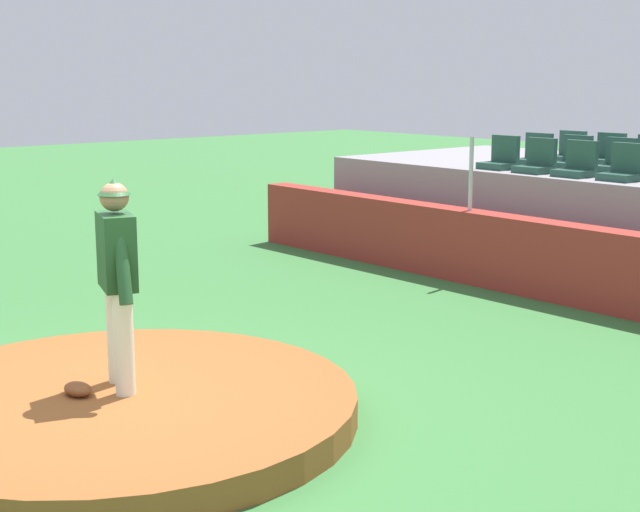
{
  "coord_description": "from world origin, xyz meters",
  "views": [
    {
      "loc": [
        6.9,
        -3.67,
        2.93
      ],
      "look_at": [
        0.0,
        2.28,
        1.15
      ],
      "focal_mm": 52.84,
      "sensor_mm": 36.0,
      "label": 1
    }
  ],
  "objects_px": {
    "stadium_chair_0": "(501,159)",
    "stadium_chair_9": "(617,161)",
    "pitcher": "(117,269)",
    "stadium_chair_2": "(577,165)",
    "stadium_chair_15": "(607,155)",
    "stadium_chair_1": "(537,162)",
    "fielding_glove": "(78,389)",
    "stadium_chair_8": "(573,158)",
    "stadium_chair_3": "(623,169)",
    "stadium_chair_14": "(569,152)",
    "stadium_chair_7": "(535,155)"
  },
  "relations": [
    {
      "from": "stadium_chair_0",
      "to": "stadium_chair_2",
      "type": "height_order",
      "value": "same"
    },
    {
      "from": "stadium_chair_14",
      "to": "stadium_chair_15",
      "type": "relative_size",
      "value": 1.0
    },
    {
      "from": "stadium_chair_2",
      "to": "stadium_chair_3",
      "type": "distance_m",
      "value": 0.7
    },
    {
      "from": "fielding_glove",
      "to": "stadium_chair_8",
      "type": "height_order",
      "value": "stadium_chair_8"
    },
    {
      "from": "stadium_chair_8",
      "to": "stadium_chair_15",
      "type": "xyz_separation_m",
      "value": [
        0.01,
        0.9,
        0.0
      ]
    },
    {
      "from": "pitcher",
      "to": "stadium_chair_7",
      "type": "relative_size",
      "value": 3.63
    },
    {
      "from": "pitcher",
      "to": "stadium_chair_1",
      "type": "height_order",
      "value": "pitcher"
    },
    {
      "from": "pitcher",
      "to": "fielding_glove",
      "type": "bearing_deg",
      "value": -81.49
    },
    {
      "from": "fielding_glove",
      "to": "stadium_chair_0",
      "type": "bearing_deg",
      "value": 100.2
    },
    {
      "from": "stadium_chair_1",
      "to": "pitcher",
      "type": "bearing_deg",
      "value": 99.73
    },
    {
      "from": "stadium_chair_7",
      "to": "stadium_chair_9",
      "type": "relative_size",
      "value": 1.0
    },
    {
      "from": "stadium_chair_2",
      "to": "stadium_chair_0",
      "type": "bearing_deg",
      "value": -1.61
    },
    {
      "from": "pitcher",
      "to": "stadium_chair_14",
      "type": "relative_size",
      "value": 3.63
    },
    {
      "from": "stadium_chair_0",
      "to": "stadium_chair_14",
      "type": "distance_m",
      "value": 1.76
    },
    {
      "from": "stadium_chair_15",
      "to": "stadium_chair_0",
      "type": "bearing_deg",
      "value": 68.44
    },
    {
      "from": "stadium_chair_9",
      "to": "stadium_chair_14",
      "type": "distance_m",
      "value": 1.67
    },
    {
      "from": "stadium_chair_9",
      "to": "stadium_chair_7",
      "type": "bearing_deg",
      "value": 0.96
    },
    {
      "from": "pitcher",
      "to": "fielding_glove",
      "type": "height_order",
      "value": "pitcher"
    },
    {
      "from": "stadium_chair_9",
      "to": "stadium_chair_2",
      "type": "bearing_deg",
      "value": 87.33
    },
    {
      "from": "stadium_chair_1",
      "to": "stadium_chair_2",
      "type": "bearing_deg",
      "value": -179.4
    },
    {
      "from": "stadium_chair_3",
      "to": "stadium_chair_15",
      "type": "xyz_separation_m",
      "value": [
        -1.37,
        1.77,
        0.0
      ]
    },
    {
      "from": "fielding_glove",
      "to": "stadium_chair_1",
      "type": "distance_m",
      "value": 8.14
    },
    {
      "from": "stadium_chair_0",
      "to": "stadium_chair_9",
      "type": "relative_size",
      "value": 1.0
    },
    {
      "from": "stadium_chair_1",
      "to": "stadium_chair_15",
      "type": "relative_size",
      "value": 1.0
    },
    {
      "from": "fielding_glove",
      "to": "stadium_chair_7",
      "type": "relative_size",
      "value": 0.6
    },
    {
      "from": "pitcher",
      "to": "stadium_chair_8",
      "type": "height_order",
      "value": "pitcher"
    },
    {
      "from": "fielding_glove",
      "to": "stadium_chair_1",
      "type": "relative_size",
      "value": 0.6
    },
    {
      "from": "stadium_chair_7",
      "to": "fielding_glove",
      "type": "bearing_deg",
      "value": 102.42
    },
    {
      "from": "stadium_chair_1",
      "to": "stadium_chair_2",
      "type": "distance_m",
      "value": 0.67
    },
    {
      "from": "stadium_chair_3",
      "to": "stadium_chair_8",
      "type": "distance_m",
      "value": 1.63
    },
    {
      "from": "stadium_chair_9",
      "to": "stadium_chair_1",
      "type": "bearing_deg",
      "value": 52.75
    },
    {
      "from": "stadium_chair_14",
      "to": "fielding_glove",
      "type": "bearing_deg",
      "value": 101.22
    },
    {
      "from": "stadium_chair_1",
      "to": "stadium_chair_14",
      "type": "distance_m",
      "value": 1.94
    },
    {
      "from": "stadium_chair_2",
      "to": "stadium_chair_15",
      "type": "height_order",
      "value": "same"
    },
    {
      "from": "pitcher",
      "to": "stadium_chair_9",
      "type": "xyz_separation_m",
      "value": [
        -0.58,
        8.5,
        0.35
      ]
    },
    {
      "from": "stadium_chair_0",
      "to": "stadium_chair_7",
      "type": "xyz_separation_m",
      "value": [
        -0.03,
        0.88,
        0.0
      ]
    },
    {
      "from": "fielding_glove",
      "to": "stadium_chair_1",
      "type": "height_order",
      "value": "stadium_chair_1"
    },
    {
      "from": "stadium_chair_0",
      "to": "stadium_chair_9",
      "type": "bearing_deg",
      "value": -147.6
    },
    {
      "from": "stadium_chair_8",
      "to": "stadium_chair_1",
      "type": "bearing_deg",
      "value": 90.48
    },
    {
      "from": "stadium_chair_1",
      "to": "stadium_chair_0",
      "type": "bearing_deg",
      "value": -3.74
    },
    {
      "from": "stadium_chair_8",
      "to": "stadium_chair_9",
      "type": "height_order",
      "value": "same"
    },
    {
      "from": "pitcher",
      "to": "stadium_chair_1",
      "type": "distance_m",
      "value": 7.68
    },
    {
      "from": "stadium_chair_0",
      "to": "stadium_chair_8",
      "type": "height_order",
      "value": "same"
    },
    {
      "from": "stadium_chair_0",
      "to": "stadium_chair_3",
      "type": "distance_m",
      "value": 2.07
    },
    {
      "from": "pitcher",
      "to": "stadium_chair_8",
      "type": "distance_m",
      "value": 8.58
    },
    {
      "from": "pitcher",
      "to": "stadium_chair_15",
      "type": "relative_size",
      "value": 3.63
    },
    {
      "from": "stadium_chair_7",
      "to": "stadium_chair_3",
      "type": "bearing_deg",
      "value": 157.5
    },
    {
      "from": "pitcher",
      "to": "stadium_chair_0",
      "type": "bearing_deg",
      "value": 123.83
    },
    {
      "from": "stadium_chair_8",
      "to": "fielding_glove",
      "type": "bearing_deg",
      "value": 97.93
    },
    {
      "from": "stadium_chair_0",
      "to": "stadium_chair_1",
      "type": "bearing_deg",
      "value": 176.26
    }
  ]
}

